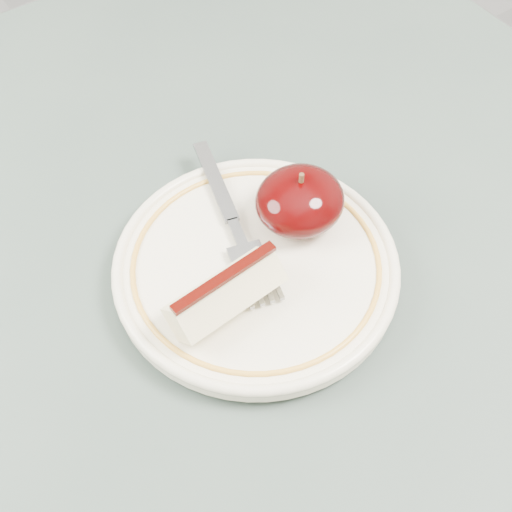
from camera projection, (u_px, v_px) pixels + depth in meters
table at (217, 368)px, 0.61m from camera, size 0.90×0.90×0.75m
plate at (256, 267)px, 0.55m from camera, size 0.22×0.22×0.02m
apple_half at (300, 201)px, 0.56m from camera, size 0.07×0.07×0.05m
apple_wedge at (225, 293)px, 0.51m from camera, size 0.09×0.05×0.04m
fork at (233, 222)px, 0.57m from camera, size 0.06×0.17×0.00m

